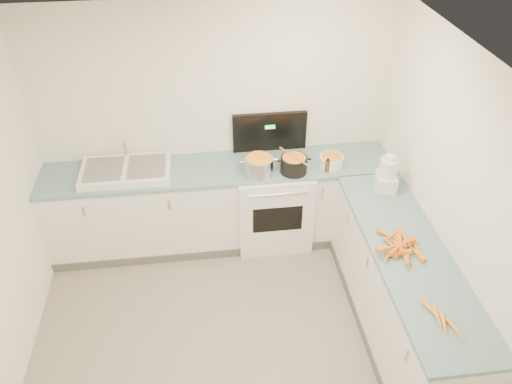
{
  "coord_description": "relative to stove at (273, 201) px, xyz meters",
  "views": [
    {
      "loc": [
        -0.14,
        -2.43,
        3.7
      ],
      "look_at": [
        0.3,
        1.1,
        1.05
      ],
      "focal_mm": 35.0,
      "sensor_mm": 36.0,
      "label": 1
    }
  ],
  "objects": [
    {
      "name": "floor",
      "position": [
        -0.55,
        -1.69,
        -0.47
      ],
      "size": [
        3.5,
        4.0,
        0.0
      ],
      "primitive_type": null,
      "color": "gray",
      "rests_on": "ground"
    },
    {
      "name": "ceiling",
      "position": [
        -0.55,
        -1.69,
        2.03
      ],
      "size": [
        3.5,
        4.0,
        0.0
      ],
      "primitive_type": null,
      "rotation": [
        3.14,
        0.0,
        0.0
      ],
      "color": "white",
      "rests_on": "ground"
    },
    {
      "name": "wall_back",
      "position": [
        -0.55,
        0.31,
        0.78
      ],
      "size": [
        3.5,
        0.0,
        2.5
      ],
      "primitive_type": null,
      "rotation": [
        1.57,
        0.0,
        0.0
      ],
      "color": "white",
      "rests_on": "ground"
    },
    {
      "name": "wall_right",
      "position": [
        1.2,
        -1.69,
        0.78
      ],
      "size": [
        0.0,
        4.0,
        2.5
      ],
      "primitive_type": null,
      "rotation": [
        1.57,
        0.0,
        -1.57
      ],
      "color": "white",
      "rests_on": "ground"
    },
    {
      "name": "counter_back",
      "position": [
        -0.55,
        0.01,
        -0.0
      ],
      "size": [
        3.5,
        0.62,
        0.94
      ],
      "color": "white",
      "rests_on": "ground"
    },
    {
      "name": "counter_right",
      "position": [
        0.9,
        -1.39,
        -0.0
      ],
      "size": [
        0.62,
        2.2,
        0.94
      ],
      "color": "white",
      "rests_on": "ground"
    },
    {
      "name": "stove",
      "position": [
        0.0,
        0.0,
        0.0
      ],
      "size": [
        0.76,
        0.65,
        1.36
      ],
      "color": "white",
      "rests_on": "ground"
    },
    {
      "name": "sink",
      "position": [
        -1.45,
        0.02,
        0.5
      ],
      "size": [
        0.86,
        0.52,
        0.31
      ],
      "color": "white",
      "rests_on": "counter_back"
    },
    {
      "name": "steel_pot",
      "position": [
        -0.17,
        -0.15,
        0.55
      ],
      "size": [
        0.32,
        0.32,
        0.21
      ],
      "primitive_type": "cylinder",
      "rotation": [
        0.0,
        0.0,
        0.15
      ],
      "color": "silver",
      "rests_on": "stove"
    },
    {
      "name": "black_pot",
      "position": [
        0.17,
        -0.15,
        0.54
      ],
      "size": [
        0.27,
        0.27,
        0.19
      ],
      "primitive_type": "cylinder",
      "rotation": [
        0.0,
        0.0,
        -0.03
      ],
      "color": "black",
      "rests_on": "stove"
    },
    {
      "name": "wooden_spoon",
      "position": [
        0.17,
        -0.15,
        0.64
      ],
      "size": [
        0.23,
        0.38,
        0.02
      ],
      "primitive_type": "cylinder",
      "rotation": [
        1.57,
        0.0,
        0.53
      ],
      "color": "#AD7A47",
      "rests_on": "black_pot"
    },
    {
      "name": "mixing_bowl",
      "position": [
        0.56,
        -0.09,
        0.52
      ],
      "size": [
        0.31,
        0.31,
        0.11
      ],
      "primitive_type": "cylinder",
      "rotation": [
        0.0,
        0.0,
        -0.37
      ],
      "color": "white",
      "rests_on": "counter_back"
    },
    {
      "name": "extract_bottle",
      "position": [
        0.5,
        -0.19,
        0.53
      ],
      "size": [
        0.05,
        0.05,
        0.12
      ],
      "primitive_type": "cylinder",
      "color": "#593319",
      "rests_on": "counter_back"
    },
    {
      "name": "spice_jar",
      "position": [
        0.57,
        -0.14,
        0.5
      ],
      "size": [
        0.04,
        0.04,
        0.08
      ],
      "primitive_type": "cylinder",
      "color": "#E5B266",
      "rests_on": "counter_back"
    },
    {
      "name": "food_processor",
      "position": [
        0.97,
        -0.54,
        0.62
      ],
      "size": [
        0.21,
        0.24,
        0.36
      ],
      "color": "white",
      "rests_on": "counter_right"
    },
    {
      "name": "carrot_pile",
      "position": [
        0.81,
        -1.35,
        0.5
      ],
      "size": [
        0.4,
        0.48,
        0.09
      ],
      "color": "orange",
      "rests_on": "counter_right"
    },
    {
      "name": "peeled_carrots",
      "position": [
        0.85,
        -2.08,
        0.49
      ],
      "size": [
        0.18,
        0.37,
        0.04
      ],
      "color": "orange",
      "rests_on": "counter_right"
    },
    {
      "name": "peelings",
      "position": [
        -1.66,
        0.01,
        0.54
      ],
      "size": [
        0.25,
        0.19,
        0.01
      ],
      "color": "tan",
      "rests_on": "sink"
    }
  ]
}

